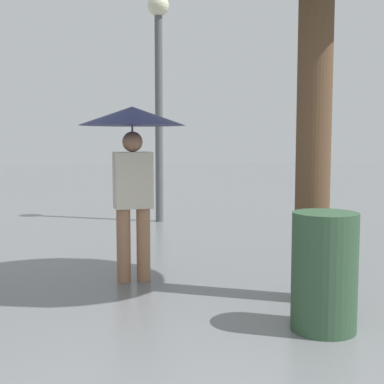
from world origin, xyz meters
TOP-DOWN VIEW (x-y plane):
  - pedestrian at (0.42, 3.68)m, footprint 1.06×1.06m
  - street_lamp at (1.59, 7.50)m, footprint 0.36×0.36m
  - trash_bin at (1.54, 1.87)m, footprint 0.49×0.49m

SIDE VIEW (x-z plane):
  - trash_bin at x=1.54m, z-range 0.00..0.90m
  - pedestrian at x=0.42m, z-range 0.55..2.31m
  - street_lamp at x=1.59m, z-range 0.67..4.55m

